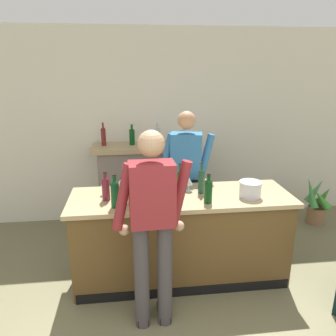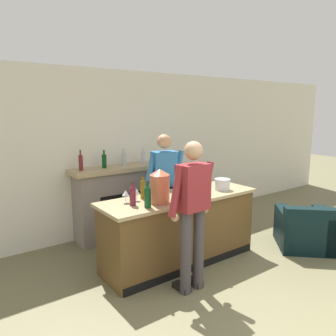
{
  "view_description": "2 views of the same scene",
  "coord_description": "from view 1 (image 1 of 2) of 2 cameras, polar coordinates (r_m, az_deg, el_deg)",
  "views": [
    {
      "loc": [
        -0.4,
        -0.91,
        2.22
      ],
      "look_at": [
        0.02,
        2.6,
        1.13
      ],
      "focal_mm": 35.0,
      "sensor_mm": 36.0,
      "label": 1
    },
    {
      "loc": [
        -2.57,
        -1.2,
        2.11
      ],
      "look_at": [
        0.03,
        2.36,
        1.31
      ],
      "focal_mm": 35.0,
      "sensor_mm": 36.0,
      "label": 2
    }
  ],
  "objects": [
    {
      "name": "wine_glass_front_right",
      "position": [
        3.41,
        -10.91,
        -2.62
      ],
      "size": [
        0.09,
        0.09,
        0.16
      ],
      "color": "silver",
      "rests_on": "bar_counter"
    },
    {
      "name": "ice_bucket_steel",
      "position": [
        3.41,
        14.14,
        -3.58
      ],
      "size": [
        0.23,
        0.23,
        0.16
      ],
      "color": "silver",
      "rests_on": "bar_counter"
    },
    {
      "name": "person_customer",
      "position": [
        2.72,
        -2.73,
        -9.83
      ],
      "size": [
        0.66,
        0.31,
        1.77
      ],
      "color": "#3E393C",
      "rests_on": "ground_plane"
    },
    {
      "name": "copper_dispenser",
      "position": [
        3.12,
        -5.11,
        -2.39
      ],
      "size": [
        0.25,
        0.29,
        0.43
      ],
      "color": "#B96141",
      "rests_on": "bar_counter"
    },
    {
      "name": "person_bartender",
      "position": [
        3.92,
        3.1,
        -1.45
      ],
      "size": [
        0.65,
        0.36,
        1.74
      ],
      "color": "#1D242C",
      "rests_on": "ground_plane"
    },
    {
      "name": "wine_glass_near_bucket",
      "position": [
        3.45,
        3.66,
        -2.32
      ],
      "size": [
        0.08,
        0.08,
        0.16
      ],
      "color": "silver",
      "rests_on": "bar_counter"
    },
    {
      "name": "wine_bottle_chardonnay_pale",
      "position": [
        3.08,
        -9.22,
        -4.24
      ],
      "size": [
        0.08,
        0.08,
        0.32
      ],
      "color": "#0D3E1D",
      "rests_on": "bar_counter"
    },
    {
      "name": "wine_bottle_port_short",
      "position": [
        3.43,
        -6.22,
        -2.0
      ],
      "size": [
        0.07,
        0.07,
        0.31
      ],
      "color": "brown",
      "rests_on": "bar_counter"
    },
    {
      "name": "wine_bottle_riesling_slim",
      "position": [
        3.4,
        5.84,
        -2.04
      ],
      "size": [
        0.06,
        0.06,
        0.33
      ],
      "color": "#1D4330",
      "rests_on": "bar_counter"
    },
    {
      "name": "fireplace_stone",
      "position": [
        4.73,
        -3.82,
        -2.75
      ],
      "size": [
        1.46,
        0.52,
        1.51
      ],
      "color": "gray",
      "rests_on": "ground_plane"
    },
    {
      "name": "wine_glass_mid_counter",
      "position": [
        3.4,
        -8.28,
        -2.63
      ],
      "size": [
        0.08,
        0.08,
        0.16
      ],
      "color": "silver",
      "rests_on": "bar_counter"
    },
    {
      "name": "wine_bottle_rose_blush",
      "position": [
        3.27,
        -10.79,
        -3.32
      ],
      "size": [
        0.08,
        0.08,
        0.29
      ],
      "color": "maroon",
      "rests_on": "bar_counter"
    },
    {
      "name": "bar_counter",
      "position": [
        3.57,
        2.25,
        -11.92
      ],
      "size": [
        2.27,
        0.73,
        0.96
      ],
      "color": "brown",
      "rests_on": "ground_plane"
    },
    {
      "name": "potted_plant_corner",
      "position": [
        5.27,
        24.47,
        -5.6
      ],
      "size": [
        0.39,
        0.37,
        0.71
      ],
      "color": "#936A48",
      "rests_on": "ground_plane"
    },
    {
      "name": "wine_bottle_burgundy_dark",
      "position": [
        3.35,
        2.11,
        -2.22
      ],
      "size": [
        0.07,
        0.07,
        0.33
      ],
      "color": "#153E1B",
      "rests_on": "bar_counter"
    },
    {
      "name": "wall_back_panel",
      "position": [
        4.79,
        -1.9,
        7.07
      ],
      "size": [
        12.0,
        0.07,
        2.75
      ],
      "color": "silver",
      "rests_on": "ground_plane"
    },
    {
      "name": "wine_bottle_cabernet_heavy",
      "position": [
        3.17,
        7.04,
        -3.78
      ],
      "size": [
        0.08,
        0.08,
        0.3
      ],
      "color": "#0B3814",
      "rests_on": "bar_counter"
    }
  ]
}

